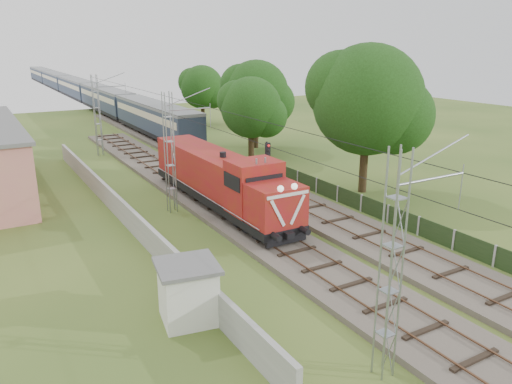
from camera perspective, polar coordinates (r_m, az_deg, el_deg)
ground at (r=25.80m, az=6.63°, el=-8.62°), size 140.00×140.00×0.00m
track_main at (r=31.15m, az=-1.04°, el=-3.57°), size 4.20×70.00×0.45m
track_side at (r=44.38m, az=-3.57°, el=2.63°), size 4.20×80.00×0.45m
catenary at (r=33.27m, az=-9.76°, el=4.45°), size 3.31×70.00×8.00m
boundary_wall at (r=33.12m, az=-15.23°, el=-1.89°), size 0.25×40.00×1.50m
fence at (r=32.61m, az=14.87°, el=-2.43°), size 0.12×32.00×1.20m
locomotive at (r=33.64m, az=-4.10°, el=1.54°), size 2.93×16.72×4.25m
coach_rake at (r=104.85m, az=-19.87°, el=11.19°), size 3.06×114.39×3.54m
signal_post at (r=33.78m, az=1.29°, el=3.34°), size 0.51×0.40×4.61m
relay_hut at (r=20.87m, az=-7.77°, el=-11.24°), size 2.80×2.80×2.51m
tree_a at (r=37.81m, az=12.78°, el=10.10°), size 8.50×8.10×11.02m
tree_b at (r=53.51m, az=0.11°, el=11.19°), size 7.16×6.82×9.29m
tree_c at (r=48.21m, az=-0.48°, el=9.55°), size 6.11×5.82×7.92m
tree_d at (r=70.28m, az=-6.12°, el=11.79°), size 6.19×5.89×8.02m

